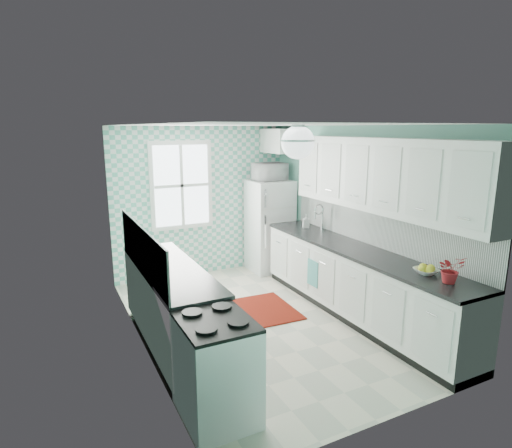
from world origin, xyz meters
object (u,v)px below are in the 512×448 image
fruit_bowl (426,271)px  potted_plant (451,269)px  sink (313,232)px  stove (216,366)px  microwave (270,172)px  ceiling_light (298,142)px  fridge (270,226)px

fruit_bowl → potted_plant: size_ratio=0.86×
fruit_bowl → potted_plant: (0.00, -0.29, 0.11)m
sink → potted_plant: size_ratio=1.87×
stove → sink: (2.40, 2.10, 0.46)m
sink → microwave: microwave is taller
fruit_bowl → microwave: 3.43m
ceiling_light → stove: size_ratio=0.39×
sink → microwave: bearing=93.1°
fridge → microwave: (0.00, 0.00, 0.94)m
fridge → sink: size_ratio=2.99×
ceiling_light → potted_plant: size_ratio=1.23×
microwave → fruit_bowl: bearing=88.1°
ceiling_light → sink: (1.20, 1.44, -1.39)m
potted_plant → fruit_bowl: bearing=90.0°
sink → potted_plant: bearing=-91.5°
ceiling_light → fridge: ceiling_light is taller
ceiling_light → fridge: bearing=67.1°
fruit_bowl → sink: bearing=89.9°
sink → microwave: size_ratio=1.00×
stove → ceiling_light: bearing=32.2°
fruit_bowl → potted_plant: bearing=-90.0°
stove → potted_plant: bearing=-5.0°
fruit_bowl → microwave: microwave is taller
stove → fruit_bowl: bearing=2.0°
fridge → fruit_bowl: fridge is taller
fridge → fruit_bowl: 3.35m
fridge → sink: fridge is taller
ceiling_light → sink: ceiling_light is taller
ceiling_light → fruit_bowl: (1.20, -0.71, -1.35)m
fridge → microwave: 0.94m
ceiling_light → microwave: bearing=67.1°
sink → potted_plant: sink is taller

